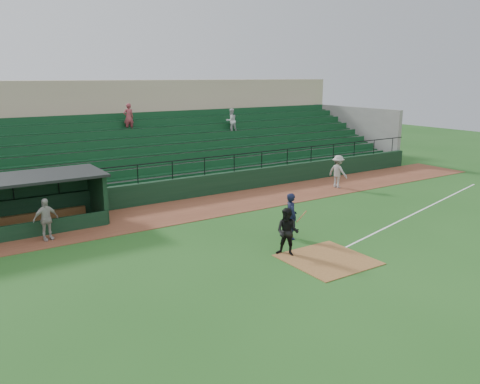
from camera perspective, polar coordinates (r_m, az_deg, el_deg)
ground at (r=19.12m, az=8.31°, el=-7.06°), size 90.00×90.00×0.00m
warning_track at (r=25.34m, az=-3.72°, el=-1.70°), size 40.00×4.00×0.03m
home_plate_dirt at (r=18.43m, az=10.38°, el=-7.90°), size 3.00×3.00×0.03m
foul_line at (r=25.58m, az=20.07°, el=-2.40°), size 17.49×4.44×0.01m
stadium_structure at (r=32.38m, az=-11.24°, el=5.57°), size 38.00×13.08×6.40m
batter_at_plate at (r=20.26m, az=6.11°, el=-2.85°), size 1.13×0.83×1.97m
umpire at (r=18.36m, az=5.67°, el=-4.77°), size 1.10×1.15×1.87m
runner at (r=29.87m, az=11.57°, el=2.40°), size 0.92×1.38×1.99m
dugout_player_a at (r=21.48m, az=-22.09°, el=-3.02°), size 1.11×0.63×1.78m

